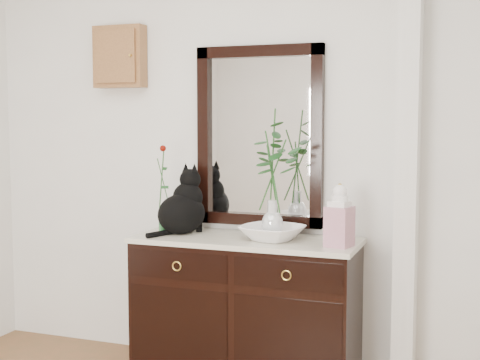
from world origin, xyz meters
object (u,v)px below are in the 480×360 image
at_px(lotus_bowl, 272,233).
at_px(ginger_jar, 339,215).
at_px(sideboard, 246,300).
at_px(cat, 181,201).

relative_size(lotus_bowl, ginger_jar, 0.99).
bearing_deg(sideboard, lotus_bowl, -7.41).
relative_size(sideboard, lotus_bowl, 3.80).
bearing_deg(ginger_jar, cat, 174.88).
bearing_deg(ginger_jar, sideboard, 172.35).
bearing_deg(cat, lotus_bowl, 17.18).
xyz_separation_m(cat, ginger_jar, (0.99, -0.09, -0.02)).
relative_size(cat, lotus_bowl, 1.15).
bearing_deg(lotus_bowl, ginger_jar, -7.74).
distance_m(cat, lotus_bowl, 0.61).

